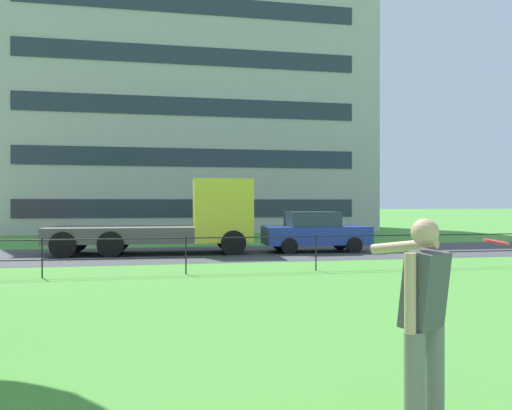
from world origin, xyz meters
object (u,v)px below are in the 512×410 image
flatbed_truck_right (182,221)px  car_blue_far_left (315,231)px  apartment_building_background (186,98)px  frisbee (496,242)px  person_thrower (423,319)px

flatbed_truck_right → car_blue_far_left: (5.04, -0.28, -0.44)m
flatbed_truck_right → apartment_building_background: apartment_building_background is taller
flatbed_truck_right → frisbee: bearing=-78.9°
person_thrower → apartment_building_background: apartment_building_background is taller
frisbee → flatbed_truck_right: size_ratio=0.05×
person_thrower → flatbed_truck_right: (-1.13, 15.45, 0.27)m
frisbee → car_blue_far_left: car_blue_far_left is taller
person_thrower → flatbed_truck_right: size_ratio=0.24×
apartment_building_background → car_blue_far_left: bearing=-78.3°
flatbed_truck_right → person_thrower: bearing=-85.8°
flatbed_truck_right → apartment_building_background: (1.21, 18.22, 8.27)m
flatbed_truck_right → car_blue_far_left: 5.07m
flatbed_truck_right → apartment_building_background: size_ratio=0.30×
person_thrower → car_blue_far_left: size_ratio=0.43×
car_blue_far_left → apartment_building_background: size_ratio=0.16×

